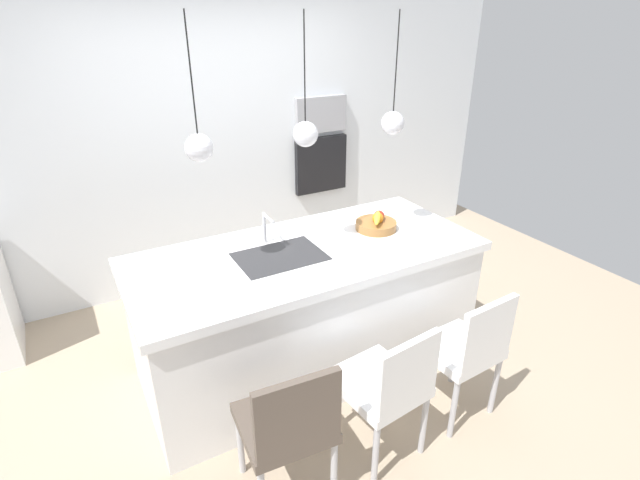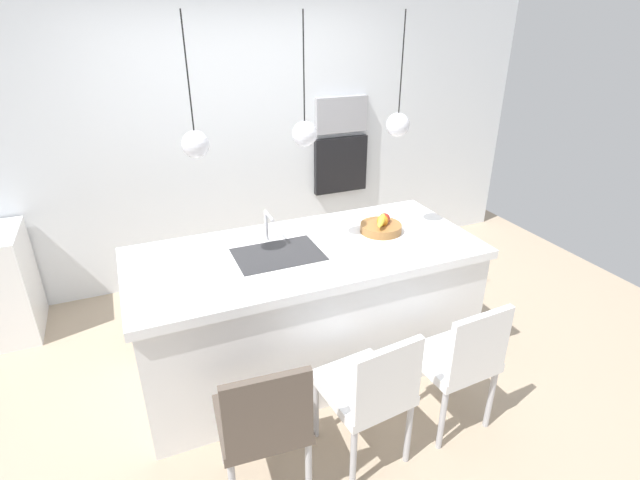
# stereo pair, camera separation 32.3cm
# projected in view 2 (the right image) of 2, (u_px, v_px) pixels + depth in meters

# --- Properties ---
(floor) EXTENTS (6.60, 6.60, 0.00)m
(floor) POSITION_uv_depth(u_px,v_px,m) (308.00, 361.00, 3.62)
(floor) COLOR tan
(floor) RESTS_ON ground
(back_wall) EXTENTS (6.00, 0.10, 2.60)m
(back_wall) POSITION_uv_depth(u_px,v_px,m) (240.00, 140.00, 4.43)
(back_wall) COLOR white
(back_wall) RESTS_ON ground
(kitchen_island) EXTENTS (2.35, 1.03, 0.94)m
(kitchen_island) POSITION_uv_depth(u_px,v_px,m) (307.00, 308.00, 3.42)
(kitchen_island) COLOR white
(kitchen_island) RESTS_ON ground
(sink_basin) EXTENTS (0.56, 0.40, 0.02)m
(sink_basin) POSITION_uv_depth(u_px,v_px,m) (278.00, 255.00, 3.15)
(sink_basin) COLOR #2D2D30
(sink_basin) RESTS_ON kitchen_island
(faucet) EXTENTS (0.02, 0.17, 0.22)m
(faucet) POSITION_uv_depth(u_px,v_px,m) (267.00, 222.00, 3.26)
(faucet) COLOR silver
(faucet) RESTS_ON kitchen_island
(fruit_bowl) EXTENTS (0.30, 0.30, 0.14)m
(fruit_bowl) POSITION_uv_depth(u_px,v_px,m) (381.00, 226.00, 3.46)
(fruit_bowl) COLOR #9E6B38
(fruit_bowl) RESTS_ON kitchen_island
(microwave) EXTENTS (0.54, 0.08, 0.34)m
(microwave) POSITION_uv_depth(u_px,v_px,m) (341.00, 115.00, 4.65)
(microwave) COLOR #9E9EA3
(microwave) RESTS_ON back_wall
(oven) EXTENTS (0.56, 0.08, 0.56)m
(oven) POSITION_uv_depth(u_px,v_px,m) (340.00, 165.00, 4.87)
(oven) COLOR black
(oven) RESTS_ON back_wall
(chair_near) EXTENTS (0.48, 0.47, 0.90)m
(chair_near) POSITION_uv_depth(u_px,v_px,m) (264.00, 421.00, 2.42)
(chair_near) COLOR brown
(chair_near) RESTS_ON ground
(chair_middle) EXTENTS (0.48, 0.52, 0.89)m
(chair_middle) POSITION_uv_depth(u_px,v_px,m) (369.00, 389.00, 2.63)
(chair_middle) COLOR white
(chair_middle) RESTS_ON ground
(chair_far) EXTENTS (0.46, 0.43, 0.90)m
(chair_far) POSITION_uv_depth(u_px,v_px,m) (461.00, 358.00, 2.85)
(chair_far) COLOR white
(chair_far) RESTS_ON ground
(pendant_light_left) EXTENTS (0.15, 0.15, 0.75)m
(pendant_light_left) POSITION_uv_depth(u_px,v_px,m) (195.00, 144.00, 2.66)
(pendant_light_left) COLOR silver
(pendant_light_center) EXTENTS (0.15, 0.15, 0.75)m
(pendant_light_center) POSITION_uv_depth(u_px,v_px,m) (305.00, 133.00, 2.88)
(pendant_light_center) COLOR silver
(pendant_light_right) EXTENTS (0.15, 0.15, 0.75)m
(pendant_light_right) POSITION_uv_depth(u_px,v_px,m) (398.00, 124.00, 3.11)
(pendant_light_right) COLOR silver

